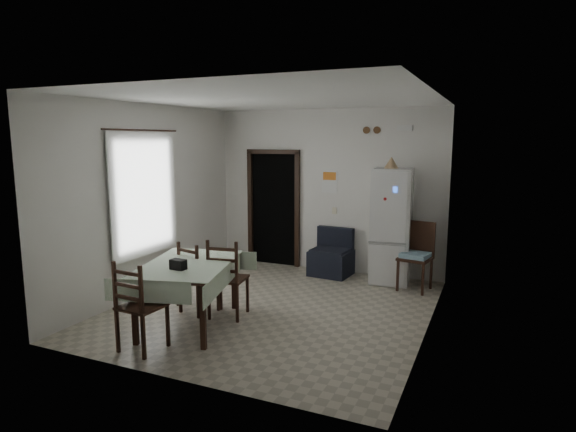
# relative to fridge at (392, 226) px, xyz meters

# --- Properties ---
(ground) EXTENTS (4.50, 4.50, 0.00)m
(ground) POSITION_rel_fridge_xyz_m (-1.24, -1.93, -0.95)
(ground) COLOR #A29985
(ground) RESTS_ON ground
(ceiling) EXTENTS (4.20, 4.50, 0.02)m
(ceiling) POSITION_rel_fridge_xyz_m (-1.24, -1.93, 1.95)
(ceiling) COLOR white
(ceiling) RESTS_ON ground
(wall_back) EXTENTS (4.20, 0.02, 2.90)m
(wall_back) POSITION_rel_fridge_xyz_m (-1.24, 0.32, 0.50)
(wall_back) COLOR silver
(wall_back) RESTS_ON ground
(wall_front) EXTENTS (4.20, 0.02, 2.90)m
(wall_front) POSITION_rel_fridge_xyz_m (-1.24, -4.18, 0.50)
(wall_front) COLOR silver
(wall_front) RESTS_ON ground
(wall_left) EXTENTS (0.02, 4.50, 2.90)m
(wall_left) POSITION_rel_fridge_xyz_m (-3.34, -1.93, 0.50)
(wall_left) COLOR silver
(wall_left) RESTS_ON ground
(wall_right) EXTENTS (0.02, 4.50, 2.90)m
(wall_right) POSITION_rel_fridge_xyz_m (0.86, -1.93, 0.50)
(wall_right) COLOR silver
(wall_right) RESTS_ON ground
(doorway) EXTENTS (1.06, 0.52, 2.22)m
(doorway) POSITION_rel_fridge_xyz_m (-2.29, 0.52, 0.11)
(doorway) COLOR black
(doorway) RESTS_ON ground
(window_recess) EXTENTS (0.10, 1.20, 1.60)m
(window_recess) POSITION_rel_fridge_xyz_m (-3.39, -2.13, 0.60)
(window_recess) COLOR silver
(window_recess) RESTS_ON ground
(curtain) EXTENTS (0.02, 1.45, 1.85)m
(curtain) POSITION_rel_fridge_xyz_m (-3.28, -2.13, 0.60)
(curtain) COLOR white
(curtain) RESTS_ON ground
(curtain_rod) EXTENTS (0.02, 1.60, 0.02)m
(curtain_rod) POSITION_rel_fridge_xyz_m (-3.27, -2.13, 1.55)
(curtain_rod) COLOR black
(curtain_rod) RESTS_ON ground
(calendar) EXTENTS (0.28, 0.02, 0.40)m
(calendar) POSITION_rel_fridge_xyz_m (-1.19, 0.31, 0.67)
(calendar) COLOR white
(calendar) RESTS_ON ground
(calendar_image) EXTENTS (0.24, 0.01, 0.14)m
(calendar_image) POSITION_rel_fridge_xyz_m (-1.19, 0.30, 0.77)
(calendar_image) COLOR orange
(calendar_image) RESTS_ON ground
(light_switch) EXTENTS (0.08, 0.02, 0.12)m
(light_switch) POSITION_rel_fridge_xyz_m (-1.09, 0.31, 0.15)
(light_switch) COLOR beige
(light_switch) RESTS_ON ground
(vent_left) EXTENTS (0.12, 0.03, 0.12)m
(vent_left) POSITION_rel_fridge_xyz_m (-0.54, 0.30, 1.57)
(vent_left) COLOR brown
(vent_left) RESTS_ON ground
(vent_right) EXTENTS (0.12, 0.03, 0.12)m
(vent_right) POSITION_rel_fridge_xyz_m (-0.36, 0.30, 1.57)
(vent_right) COLOR brown
(vent_right) RESTS_ON ground
(emergency_light) EXTENTS (0.25, 0.07, 0.09)m
(emergency_light) POSITION_rel_fridge_xyz_m (0.11, 0.28, 1.60)
(emergency_light) COLOR white
(emergency_light) RESTS_ON ground
(fridge) EXTENTS (0.67, 0.67, 1.90)m
(fridge) POSITION_rel_fridge_xyz_m (0.00, 0.00, 0.00)
(fridge) COLOR silver
(fridge) RESTS_ON ground
(tan_cone) EXTENTS (0.23, 0.23, 0.19)m
(tan_cone) POSITION_rel_fridge_xyz_m (-0.04, 0.00, 1.04)
(tan_cone) COLOR tan
(tan_cone) RESTS_ON fridge
(navy_seat) EXTENTS (0.73, 0.71, 0.82)m
(navy_seat) POSITION_rel_fridge_xyz_m (-1.04, 0.00, -0.54)
(navy_seat) COLOR black
(navy_seat) RESTS_ON ground
(corner_chair) EXTENTS (0.54, 0.54, 1.08)m
(corner_chair) POSITION_rel_fridge_xyz_m (0.44, -0.29, -0.41)
(corner_chair) COLOR black
(corner_chair) RESTS_ON ground
(dining_table) EXTENTS (1.40, 1.78, 0.82)m
(dining_table) POSITION_rel_fridge_xyz_m (-1.97, -2.93, -0.54)
(dining_table) COLOR #B4C9AC
(dining_table) RESTS_ON ground
(black_bag) EXTENTS (0.20, 0.13, 0.12)m
(black_bag) POSITION_rel_fridge_xyz_m (-1.90, -3.22, -0.07)
(black_bag) COLOR black
(black_bag) RESTS_ON dining_table
(dining_chair_far_left) EXTENTS (0.52, 0.52, 1.00)m
(dining_chair_far_left) POSITION_rel_fridge_xyz_m (-2.13, -2.47, -0.45)
(dining_chair_far_left) COLOR black
(dining_chair_far_left) RESTS_ON ground
(dining_chair_far_right) EXTENTS (0.53, 0.53, 1.08)m
(dining_chair_far_right) POSITION_rel_fridge_xyz_m (-1.67, -2.45, -0.41)
(dining_chair_far_right) COLOR black
(dining_chair_far_right) RESTS_ON ground
(dining_chair_near_head) EXTENTS (0.48, 0.48, 1.05)m
(dining_chair_near_head) POSITION_rel_fridge_xyz_m (-2.03, -3.75, -0.42)
(dining_chair_near_head) COLOR black
(dining_chair_near_head) RESTS_ON ground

